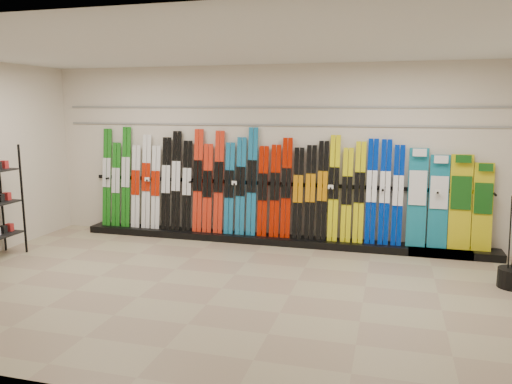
# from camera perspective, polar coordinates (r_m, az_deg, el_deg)

# --- Properties ---
(floor) EXTENTS (8.00, 8.00, 0.00)m
(floor) POSITION_cam_1_polar(r_m,az_deg,el_deg) (6.53, -3.95, -10.93)
(floor) COLOR gray
(floor) RESTS_ON ground
(back_wall) EXTENTS (8.00, 0.00, 8.00)m
(back_wall) POSITION_cam_1_polar(r_m,az_deg,el_deg) (8.55, 1.46, 4.34)
(back_wall) COLOR beige
(back_wall) RESTS_ON floor
(ceiling) EXTENTS (8.00, 8.00, 0.00)m
(ceiling) POSITION_cam_1_polar(r_m,az_deg,el_deg) (6.16, -4.28, 16.21)
(ceiling) COLOR silver
(ceiling) RESTS_ON back_wall
(ski_rack_base) EXTENTS (8.00, 0.40, 0.12)m
(ski_rack_base) POSITION_cam_1_polar(r_m,az_deg,el_deg) (8.55, 2.54, -5.50)
(ski_rack_base) COLOR black
(ski_rack_base) RESTS_ON floor
(skis) EXTENTS (5.38, 0.23, 1.84)m
(skis) POSITION_cam_1_polar(r_m,az_deg,el_deg) (8.58, -1.83, 0.60)
(skis) COLOR #1A7117
(skis) RESTS_ON ski_rack_base
(snowboards) EXTENTS (1.25, 0.24, 1.54)m
(snowboards) POSITION_cam_1_polar(r_m,az_deg,el_deg) (8.30, 21.14, -1.05)
(snowboards) COLOR #14728C
(snowboards) RESTS_ON ski_rack_base
(pole_bin) EXTENTS (0.36, 0.36, 0.25)m
(pole_bin) POSITION_cam_1_polar(r_m,az_deg,el_deg) (7.30, 27.23, -8.74)
(pole_bin) COLOR black
(pole_bin) RESTS_ON floor
(slatwall_rail_0) EXTENTS (7.60, 0.02, 0.03)m
(slatwall_rail_0) POSITION_cam_1_polar(r_m,az_deg,el_deg) (8.50, 1.44, 7.68)
(slatwall_rail_0) COLOR gray
(slatwall_rail_0) RESTS_ON back_wall
(slatwall_rail_1) EXTENTS (7.60, 0.02, 0.03)m
(slatwall_rail_1) POSITION_cam_1_polar(r_m,az_deg,el_deg) (8.49, 1.45, 9.70)
(slatwall_rail_1) COLOR gray
(slatwall_rail_1) RESTS_ON back_wall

